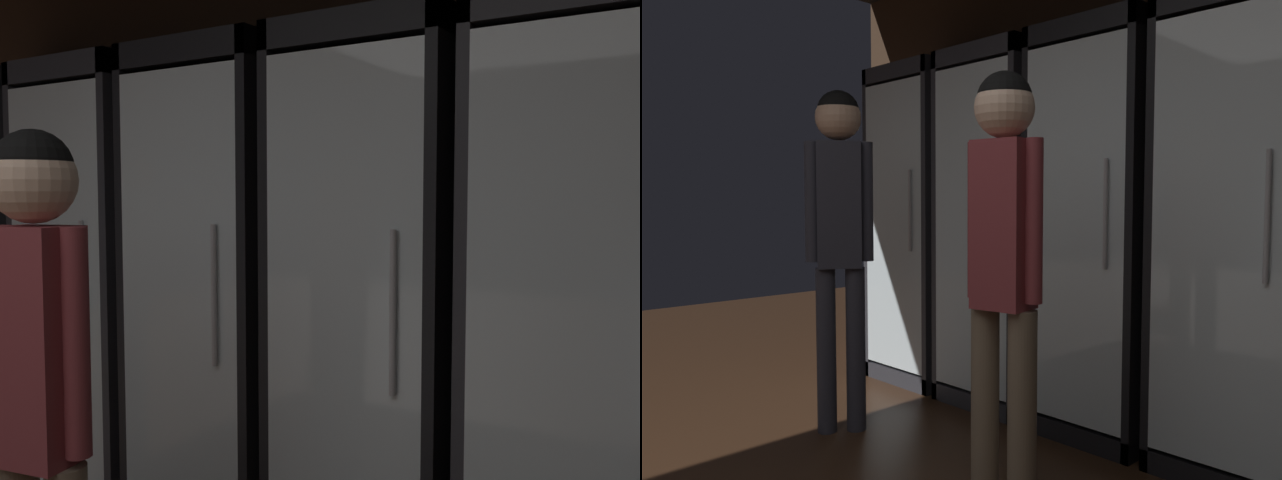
{
  "view_description": "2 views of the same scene",
  "coord_description": "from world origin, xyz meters",
  "views": [
    {
      "loc": [
        1.2,
        0.53,
        1.49
      ],
      "look_at": [
        -0.08,
        2.62,
        1.33
      ],
      "focal_mm": 38.42,
      "sensor_mm": 36.0,
      "label": 1
    },
    {
      "loc": [
        1.14,
        -0.02,
        1.19
      ],
      "look_at": [
        -1.28,
        2.36,
        0.98
      ],
      "focal_mm": 34.22,
      "sensor_mm": 36.0,
      "label": 2
    }
  ],
  "objects": [
    {
      "name": "wall_back",
      "position": [
        0.0,
        3.03,
        1.4
      ],
      "size": [
        6.0,
        0.06,
        2.8
      ],
      "primitive_type": "cube",
      "color": "#382619",
      "rests_on": "ground"
    },
    {
      "name": "cooler_far_left",
      "position": [
        -1.94,
        2.72,
        1.02
      ],
      "size": [
        0.64,
        0.62,
        2.06
      ],
      "color": "#2B2B30",
      "rests_on": "ground"
    },
    {
      "name": "cooler_left",
      "position": [
        -1.25,
        2.72,
        1.01
      ],
      "size": [
        0.64,
        0.62,
        2.06
      ],
      "color": "#2B2B30",
      "rests_on": "ground"
    },
    {
      "name": "cooler_center",
      "position": [
        -0.55,
        2.72,
        1.02
      ],
      "size": [
        0.64,
        0.62,
        2.06
      ],
      "color": "black",
      "rests_on": "ground"
    },
    {
      "name": "cooler_right",
      "position": [
        0.14,
        2.72,
        1.02
      ],
      "size": [
        0.64,
        0.62,
        2.06
      ],
      "color": "black",
      "rests_on": "ground"
    },
    {
      "name": "cooler_far_right",
      "position": [
        0.83,
        2.72,
        1.01
      ],
      "size": [
        0.64,
        0.62,
        2.06
      ],
      "color": "#2B2B30",
      "rests_on": "ground"
    },
    {
      "name": "shopper_near",
      "position": [
        -0.31,
        1.61,
        1.03
      ],
      "size": [
        0.3,
        0.22,
        1.65
      ],
      "color": "#72604C",
      "rests_on": "ground"
    }
  ]
}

